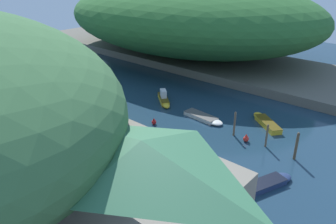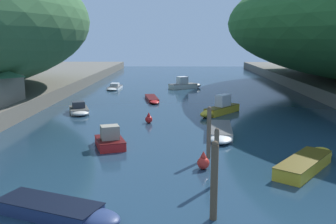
{
  "view_description": "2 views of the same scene",
  "coord_description": "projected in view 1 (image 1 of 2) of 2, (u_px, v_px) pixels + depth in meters",
  "views": [
    {
      "loc": [
        -32.33,
        -1.71,
        19.71
      ],
      "look_at": [
        -2.25,
        24.9,
        1.64
      ],
      "focal_mm": 35.0,
      "sensor_mm": 36.0,
      "label": 1
    },
    {
      "loc": [
        -1.23,
        -5.86,
        7.24
      ],
      "look_at": [
        -2.02,
        21.99,
        1.79
      ],
      "focal_mm": 40.0,
      "sensor_mm": 36.0,
      "label": 2
    }
  ],
  "objects": [
    {
      "name": "hillside_right",
      "position": [
        188.0,
        15.0,
        73.3
      ],
      "size": [
        43.61,
        61.05,
        15.86
      ],
      "color": "#2D662D",
      "rests_on": "right_bank"
    },
    {
      "name": "boat_mid_channel",
      "position": [
        97.0,
        102.0,
        51.08
      ],
      "size": [
        2.26,
        6.03,
        0.39
      ],
      "rotation": [
        0.0,
        0.0,
        3.33
      ],
      "color": "red",
      "rests_on": "water_surface"
    },
    {
      "name": "channel_buoy_far",
      "position": [
        246.0,
        139.0,
        39.84
      ],
      "size": [
        0.7,
        0.7,
        1.06
      ],
      "color": "red",
      "rests_on": "water_surface"
    },
    {
      "name": "mooring_post_second",
      "position": [
        267.0,
        135.0,
        38.3
      ],
      "size": [
        0.24,
        0.24,
        2.96
      ],
      "color": "brown",
      "rests_on": "water_surface"
    },
    {
      "name": "right_bank",
      "position": [
        242.0,
        66.0,
        66.97
      ],
      "size": [
        22.0,
        120.0,
        1.51
      ],
      "color": "#666056",
      "rests_on": "ground"
    },
    {
      "name": "boat_navy_launch",
      "position": [
        205.0,
        118.0,
        45.52
      ],
      "size": [
        2.26,
        6.33,
        0.55
      ],
      "rotation": [
        0.0,
        0.0,
        3.06
      ],
      "color": "silver",
      "rests_on": "water_surface"
    },
    {
      "name": "boat_red_skiff",
      "position": [
        25.0,
        96.0,
        53.04
      ],
      "size": [
        1.8,
        4.68,
        0.82
      ],
      "rotation": [
        0.0,
        0.0,
        3.1
      ],
      "color": "white",
      "rests_on": "water_surface"
    },
    {
      "name": "boat_open_rowboat",
      "position": [
        270.0,
        182.0,
        32.02
      ],
      "size": [
        5.78,
        3.45,
        0.59
      ],
      "rotation": [
        0.0,
        0.0,
        4.35
      ],
      "color": "navy",
      "rests_on": "water_surface"
    },
    {
      "name": "water_surface",
      "position": [
        153.0,
        108.0,
        49.33
      ],
      "size": [
        130.0,
        130.0,
        0.0
      ],
      "primitive_type": "plane",
      "color": "#1E384C",
      "rests_on": "ground"
    },
    {
      "name": "channel_buoy_near",
      "position": [
        154.0,
        122.0,
        44.17
      ],
      "size": [
        0.64,
        0.64,
        0.96
      ],
      "color": "red",
      "rests_on": "water_surface"
    },
    {
      "name": "boat_cabin_cruiser",
      "position": [
        76.0,
        78.0,
        60.83
      ],
      "size": [
        5.24,
        3.97,
        1.78
      ],
      "rotation": [
        0.0,
        0.0,
        5.24
      ],
      "color": "silver",
      "rests_on": "water_surface"
    },
    {
      "name": "waterfront_building",
      "position": [
        143.0,
        190.0,
        22.38
      ],
      "size": [
        8.49,
        13.63,
        8.03
      ],
      "color": "gray",
      "rests_on": "left_bank"
    },
    {
      "name": "mooring_post_nearest",
      "position": [
        296.0,
        146.0,
        35.71
      ],
      "size": [
        0.3,
        0.3,
        3.32
      ],
      "color": "brown",
      "rests_on": "water_surface"
    },
    {
      "name": "mooring_post_middle",
      "position": [
        235.0,
        124.0,
        40.83
      ],
      "size": [
        0.26,
        0.26,
        3.25
      ],
      "color": "brown",
      "rests_on": "water_surface"
    },
    {
      "name": "boat_far_right_bank",
      "position": [
        164.0,
        99.0,
        51.07
      ],
      "size": [
        4.59,
        5.28,
        1.86
      ],
      "rotation": [
        0.0,
        0.0,
        2.46
      ],
      "color": "gold",
      "rests_on": "water_surface"
    },
    {
      "name": "boat_yellow_tender",
      "position": [
        186.0,
        145.0,
        38.3
      ],
      "size": [
        2.73,
        3.79,
        1.53
      ],
      "rotation": [
        0.0,
        0.0,
        0.34
      ],
      "color": "red",
      "rests_on": "water_surface"
    },
    {
      "name": "boat_white_cruiser",
      "position": [
        91.0,
        131.0,
        41.76
      ],
      "size": [
        2.91,
        4.33,
        1.11
      ],
      "rotation": [
        0.0,
        0.0,
        3.47
      ],
      "color": "silver",
      "rests_on": "water_surface"
    },
    {
      "name": "boat_moored_right",
      "position": [
        265.0,
        122.0,
        44.27
      ],
      "size": [
        5.05,
        5.92,
        0.72
      ],
      "rotation": [
        0.0,
        0.0,
        5.62
      ],
      "color": "gold",
      "rests_on": "water_surface"
    },
    {
      "name": "boathouse_shed",
      "position": [
        42.0,
        145.0,
        31.72
      ],
      "size": [
        7.84,
        8.51,
        4.36
      ],
      "color": "gray",
      "rests_on": "left_bank"
    }
  ]
}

